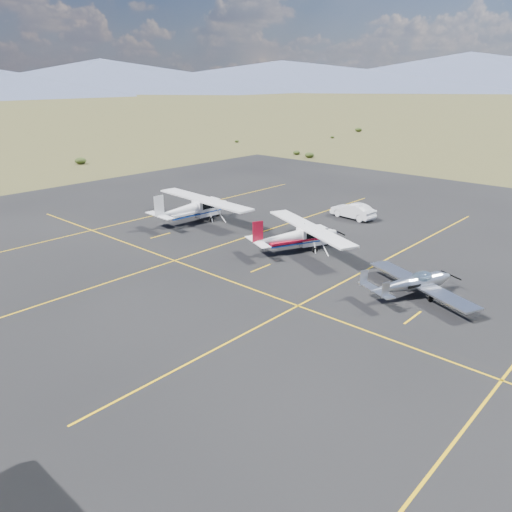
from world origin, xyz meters
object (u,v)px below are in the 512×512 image
aircraft_plain (194,208)px  aircraft_cessna (297,236)px  sedan (353,211)px  aircraft_low_wing (413,283)px

aircraft_plain → aircraft_cessna: bearing=-86.0°
sedan → aircraft_cessna: bearing=14.9°
aircraft_cessna → aircraft_plain: (0.08, 11.64, 0.13)m
aircraft_low_wing → aircraft_cessna: 10.28m
aircraft_cessna → sedan: 10.82m
aircraft_cessna → sedan: size_ratio=2.40×
aircraft_low_wing → aircraft_cessna: size_ratio=0.78×
aircraft_plain → sedan: bearing=-38.5°
aircraft_cessna → aircraft_plain: size_ratio=0.87×
aircraft_cessna → sedan: bearing=32.9°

